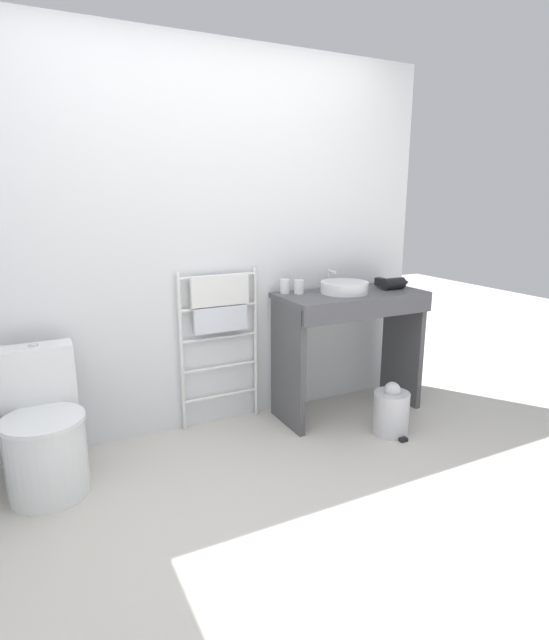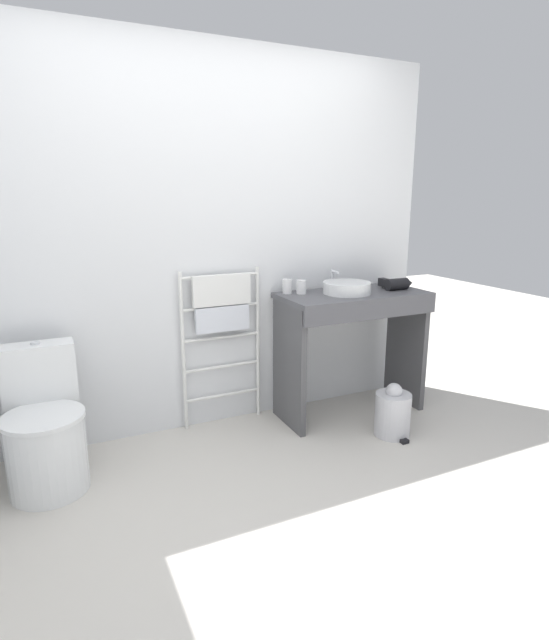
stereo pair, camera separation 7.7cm
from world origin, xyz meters
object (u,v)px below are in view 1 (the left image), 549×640
(hair_dryer, at_px, (393,283))
(towel_radiator, at_px, (220,316))
(cup_near_wall, at_px, (285,286))
(cup_near_edge, at_px, (299,287))
(trash_bin, at_px, (391,412))
(toilet, at_px, (44,437))
(sink_basin, at_px, (344,287))

(hair_dryer, bearing_deg, towel_radiator, 168.72)
(hair_dryer, bearing_deg, cup_near_wall, 165.79)
(cup_near_edge, height_order, hair_dryer, cup_near_edge)
(cup_near_wall, xyz_separation_m, trash_bin, (0.47, -0.59, -0.77))
(toilet, height_order, towel_radiator, towel_radiator)
(cup_near_edge, bearing_deg, sink_basin, -22.66)
(cup_near_wall, bearing_deg, trash_bin, -51.44)
(sink_basin, relative_size, hair_dryer, 1.45)
(trash_bin, bearing_deg, cup_near_wall, 128.56)
(cup_near_edge, bearing_deg, toilet, -172.23)
(trash_bin, bearing_deg, toilet, 171.12)
(towel_radiator, relative_size, trash_bin, 2.98)
(toilet, height_order, hair_dryer, hair_dryer)
(sink_basin, bearing_deg, cup_near_edge, 157.34)
(toilet, bearing_deg, hair_dryer, 1.98)
(toilet, xyz_separation_m, cup_near_wall, (1.56, 0.28, 0.63))
(hair_dryer, bearing_deg, toilet, -178.02)
(hair_dryer, relative_size, trash_bin, 0.63)
(cup_near_edge, bearing_deg, towel_radiator, 169.35)
(cup_near_wall, height_order, hair_dryer, cup_near_wall)
(towel_radiator, distance_m, cup_near_wall, 0.49)
(toilet, relative_size, towel_radiator, 0.71)
(toilet, height_order, cup_near_wall, cup_near_wall)
(toilet, bearing_deg, towel_radiator, 16.28)
(towel_radiator, xyz_separation_m, sink_basin, (0.82, -0.22, 0.16))
(towel_radiator, distance_m, sink_basin, 0.86)
(toilet, distance_m, cup_near_wall, 1.71)
(toilet, bearing_deg, cup_near_edge, 7.77)
(toilet, bearing_deg, cup_near_wall, 10.00)
(cup_near_edge, distance_m, hair_dryer, 0.70)
(cup_near_edge, distance_m, trash_bin, 1.02)
(cup_near_wall, xyz_separation_m, hair_dryer, (0.77, -0.19, -0.01))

